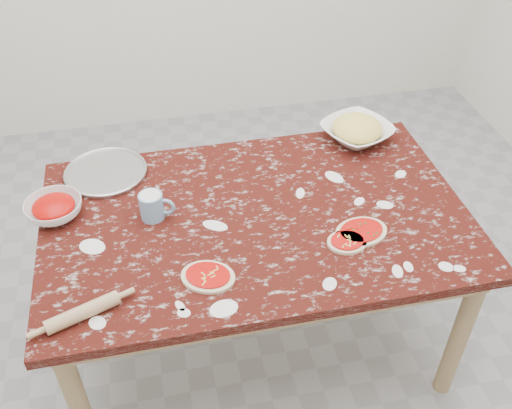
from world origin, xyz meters
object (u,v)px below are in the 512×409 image
object	(u,v)px
sauce_bowl	(54,209)
flour_mug	(153,206)
rolling_pin	(83,312)
worktable	(256,231)
pizza_tray	(106,173)
cheese_bowl	(357,132)

from	to	relation	value
sauce_bowl	flour_mug	size ratio (longest dim) A/B	1.59
flour_mug	rolling_pin	world-z (taller)	flour_mug
worktable	pizza_tray	xyz separation A→B (m)	(-0.55, 0.38, 0.09)
sauce_bowl	flour_mug	distance (m)	0.37
sauce_bowl	cheese_bowl	size ratio (longest dim) A/B	0.73
worktable	cheese_bowl	bearing A→B (deg)	36.91
sauce_bowl	rolling_pin	xyz separation A→B (m)	(0.11, -0.52, -0.01)
worktable	rolling_pin	size ratio (longest dim) A/B	6.81
pizza_tray	cheese_bowl	xyz separation A→B (m)	(1.10, 0.03, 0.03)
sauce_bowl	cheese_bowl	bearing A→B (deg)	11.35
pizza_tray	sauce_bowl	size ratio (longest dim) A/B	1.56
pizza_tray	flour_mug	bearing A→B (deg)	-60.75
pizza_tray	flour_mug	size ratio (longest dim) A/B	2.48
pizza_tray	rolling_pin	distance (m)	0.75
worktable	sauce_bowl	xyz separation A→B (m)	(-0.74, 0.15, 0.12)
cheese_bowl	rolling_pin	bearing A→B (deg)	-146.59
pizza_tray	sauce_bowl	world-z (taller)	sauce_bowl
cheese_bowl	flour_mug	size ratio (longest dim) A/B	2.18
cheese_bowl	rolling_pin	distance (m)	1.41
pizza_tray	rolling_pin	size ratio (longest dim) A/B	1.40
sauce_bowl	pizza_tray	bearing A→B (deg)	50.40
cheese_bowl	rolling_pin	xyz separation A→B (m)	(-1.17, -0.77, -0.01)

